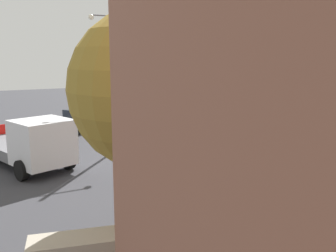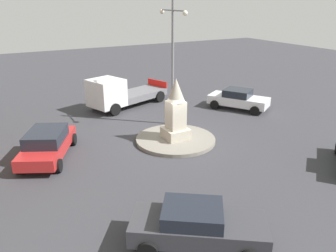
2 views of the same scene
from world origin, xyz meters
name	(u,v)px [view 1 (image 1 of 2)]	position (x,y,z in m)	size (l,w,h in m)	color
ground_plane	(172,147)	(0.00, 0.00, 0.00)	(80.00, 80.00, 0.00)	#38383D
traffic_island	(172,145)	(0.00, 0.00, 0.10)	(4.44, 4.44, 0.19)	gray
monument	(172,116)	(0.00, 0.00, 1.74)	(1.30, 1.30, 3.39)	#B2AA99
streetlamp	(118,64)	(-2.54, 1.23, 4.47)	(2.95, 0.28, 7.44)	slate
car_dark_grey_waiting	(328,133)	(7.77, -3.69, 0.73)	(3.85, 4.51, 1.41)	#38383D
car_white_parked_right	(82,119)	(-3.06, 6.96, 0.73)	(4.48, 3.68, 1.43)	silver
car_green_far_side	(217,111)	(6.99, 5.87, 0.73)	(3.70, 4.05, 1.44)	#2D6B42
car_red_near_island	(228,169)	(-1.21, -6.65, 0.77)	(4.82, 3.61, 1.47)	#B22323
truck_white_passing	(30,144)	(-7.32, -0.52, 1.08)	(4.02, 6.52, 2.30)	silver
stone_boundary_wall	(311,237)	(-2.59, -11.78, 0.72)	(12.54, 0.70, 1.44)	#B2AA99
tree_mid_cluster	(149,90)	(-5.94, -10.02, 4.19)	(3.53, 3.53, 5.97)	brown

